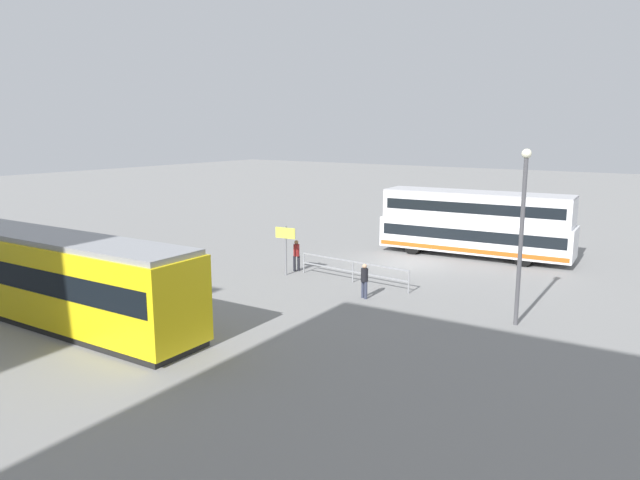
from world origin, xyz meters
TOP-DOWN VIEW (x-y plane):
  - ground_plane at (0.00, 0.00)m, footprint 160.00×160.00m
  - double_decker_bus at (-2.33, -3.87)m, footprint 11.13×3.36m
  - tram_yellow at (6.74, 16.66)m, footprint 13.37×2.96m
  - pedestrian_near_railing at (4.21, 4.80)m, footprint 0.45×0.45m
  - pedestrian_crossing at (-1.29, 7.20)m, footprint 0.42×0.42m
  - pedestrian_railing at (0.54, 5.15)m, footprint 6.30×0.53m
  - info_sign at (4.14, 5.82)m, footprint 1.14×0.18m
  - street_lamp at (-7.90, 7.03)m, footprint 0.36×0.36m

SIDE VIEW (x-z plane):
  - ground_plane at x=0.00m, z-range 0.00..0.00m
  - pedestrian_railing at x=0.54m, z-range 0.19..1.27m
  - pedestrian_crossing at x=-1.29m, z-range 0.11..1.68m
  - pedestrian_near_railing at x=4.21m, z-range 0.12..1.78m
  - tram_yellow at x=6.74m, z-range 0.07..3.52m
  - info_sign at x=4.14m, z-range 0.50..3.08m
  - double_decker_bus at x=-2.33m, z-range 0.05..3.87m
  - street_lamp at x=-7.90m, z-range 0.58..7.28m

